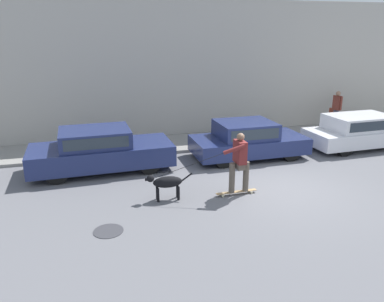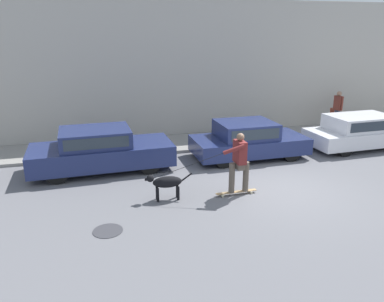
% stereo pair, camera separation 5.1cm
% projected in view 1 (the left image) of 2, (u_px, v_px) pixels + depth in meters
% --- Properties ---
extents(ground_plane, '(36.00, 36.00, 0.00)m').
position_uv_depth(ground_plane, '(279.00, 188.00, 10.52)').
color(ground_plane, slate).
extents(back_wall, '(32.00, 0.30, 5.45)m').
position_uv_depth(back_wall, '(212.00, 69.00, 15.46)').
color(back_wall, '#ADA89E').
rests_on(back_wall, ground_plane).
extents(sidewalk_curb, '(30.00, 2.27, 0.11)m').
position_uv_depth(sidewalk_curb, '(220.00, 140.00, 15.07)').
color(sidewalk_curb, gray).
rests_on(sidewalk_curb, ground_plane).
extents(parked_car_0, '(4.44, 1.98, 1.35)m').
position_uv_depth(parked_car_0, '(100.00, 151.00, 11.71)').
color(parked_car_0, black).
rests_on(parked_car_0, ground_plane).
extents(parked_car_1, '(3.95, 1.87, 1.28)m').
position_uv_depth(parked_car_1, '(248.00, 140.00, 12.97)').
color(parked_car_1, black).
rests_on(parked_car_1, ground_plane).
extents(parked_car_2, '(4.28, 1.85, 1.25)m').
position_uv_depth(parked_car_2, '(361.00, 132.00, 14.11)').
color(parked_car_2, black).
rests_on(parked_car_2, ground_plane).
extents(dog, '(1.24, 0.34, 0.72)m').
position_uv_depth(dog, '(166.00, 183.00, 9.65)').
color(dog, black).
rests_on(dog, ground_plane).
extents(skateboarder, '(2.87, 0.65, 1.71)m').
position_uv_depth(skateboarder, '(239.00, 160.00, 9.83)').
color(skateboarder, beige).
rests_on(skateboarder, ground_plane).
extents(pedestrian_with_bag, '(0.25, 0.63, 1.66)m').
position_uv_depth(pedestrian_with_bag, '(336.00, 108.00, 16.40)').
color(pedestrian_with_bag, '#3D4760').
rests_on(pedestrian_with_bag, sidewalk_curb).
extents(manhole_cover, '(0.66, 0.66, 0.01)m').
position_uv_depth(manhole_cover, '(108.00, 231.00, 8.23)').
color(manhole_cover, '#38383D').
rests_on(manhole_cover, ground_plane).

